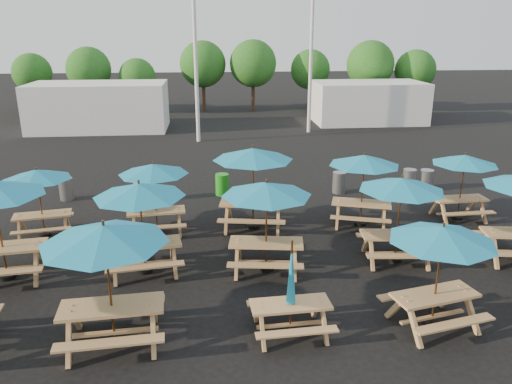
{
  "coord_description": "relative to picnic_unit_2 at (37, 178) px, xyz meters",
  "views": [
    {
      "loc": [
        -1.35,
        -13.01,
        5.89
      ],
      "look_at": [
        0.0,
        1.5,
        1.1
      ],
      "focal_mm": 35.0,
      "sensor_mm": 36.0,
      "label": 1
    }
  ],
  "objects": [
    {
      "name": "waste_bin_2",
      "position": [
        5.39,
        3.39,
        -1.4
      ],
      "size": [
        0.49,
        0.49,
        0.79
      ],
      "primitive_type": "cylinder",
      "color": "#1D8B19",
      "rests_on": "ground"
    },
    {
      "name": "picnic_unit_10",
      "position": [
        9.8,
        -2.6,
        0.22
      ],
      "size": [
        2.38,
        2.38,
        2.33
      ],
      "rotation": [
        0.0,
        0.0,
        -0.09
      ],
      "color": "#AC7B4C",
      "rests_on": "ground"
    },
    {
      "name": "picnic_unit_4",
      "position": [
        3.26,
        -2.63,
        0.27
      ],
      "size": [
        2.55,
        2.55,
        2.38
      ],
      "rotation": [
        0.0,
        0.0,
        0.15
      ],
      "color": "#AC7B4C",
      "rests_on": "ground"
    },
    {
      "name": "event_tent_1",
      "position": [
        15.36,
        17.75,
        -0.5
      ],
      "size": [
        7.0,
        4.0,
        2.6
      ],
      "primitive_type": "cube",
      "color": "silver",
      "rests_on": "ground"
    },
    {
      "name": "mast_1",
      "position": [
        10.86,
        14.75,
        4.2
      ],
      "size": [
        0.2,
        0.2,
        12.0
      ],
      "primitive_type": "cylinder",
      "color": "silver",
      "rests_on": "ground"
    },
    {
      "name": "tree_7",
      "position": [
        19.98,
        21.68,
        1.19
      ],
      "size": [
        2.95,
        2.95,
        4.48
      ],
      "color": "#382314",
      "rests_on": "ground"
    },
    {
      "name": "tree_4",
      "position": [
        8.25,
        23.01,
        1.66
      ],
      "size": [
        3.41,
        3.41,
        5.17
      ],
      "color": "#382314",
      "rests_on": "ground"
    },
    {
      "name": "tree_1",
      "position": [
        -3.39,
        22.65,
        1.35
      ],
      "size": [
        3.11,
        3.11,
        4.72
      ],
      "color": "#382314",
      "rests_on": "ground"
    },
    {
      "name": "tree_5",
      "position": [
        12.58,
        23.43,
        1.17
      ],
      "size": [
        2.94,
        2.94,
        4.45
      ],
      "color": "#382314",
      "rests_on": "ground"
    },
    {
      "name": "ground",
      "position": [
        6.36,
        -1.25,
        -1.8
      ],
      "size": [
        120.0,
        120.0,
        0.0
      ],
      "primitive_type": "plane",
      "color": "black",
      "rests_on": "ground"
    },
    {
      "name": "tree_0",
      "position": [
        -7.72,
        24.0,
        1.03
      ],
      "size": [
        2.8,
        2.8,
        4.24
      ],
      "color": "#382314",
      "rests_on": "ground"
    },
    {
      "name": "picnic_unit_7",
      "position": [
        6.33,
        -2.81,
        0.26
      ],
      "size": [
        2.52,
        2.52,
        2.37
      ],
      "rotation": [
        0.0,
        0.0,
        -0.14
      ],
      "color": "#AC7B4C",
      "rests_on": "ground"
    },
    {
      "name": "picnic_unit_9",
      "position": [
        9.48,
        -5.64,
        0.16
      ],
      "size": [
        2.54,
        2.54,
        2.25
      ],
      "rotation": [
        0.0,
        0.0,
        0.23
      ],
      "color": "#AC7B4C",
      "rests_on": "ground"
    },
    {
      "name": "picnic_unit_2",
      "position": [
        0.0,
        0.0,
        0.0
      ],
      "size": [
        2.27,
        2.27,
        2.07
      ],
      "rotation": [
        0.0,
        0.0,
        0.18
      ],
      "color": "#AC7B4C",
      "rests_on": "ground"
    },
    {
      "name": "waste_bin_5",
      "position": [
        13.16,
        3.24,
        -1.4
      ],
      "size": [
        0.49,
        0.49,
        0.79
      ],
      "primitive_type": "cylinder",
      "color": "gray",
      "rests_on": "ground"
    },
    {
      "name": "picnic_unit_14",
      "position": [
        12.92,
        0.19,
        0.08
      ],
      "size": [
        2.12,
        2.12,
        2.16
      ],
      "rotation": [
        0.0,
        0.0,
        0.05
      ],
      "color": "#AC7B4C",
      "rests_on": "ground"
    },
    {
      "name": "tree_3",
      "position": [
        4.6,
        23.47,
        1.61
      ],
      "size": [
        3.36,
        3.36,
        5.09
      ],
      "color": "#382314",
      "rests_on": "ground"
    },
    {
      "name": "waste_bin_0",
      "position": [
        -0.22,
        3.36,
        -1.4
      ],
      "size": [
        0.49,
        0.49,
        0.79
      ],
      "primitive_type": "cylinder",
      "color": "gray",
      "rests_on": "ground"
    },
    {
      "name": "tree_6",
      "position": [
        16.59,
        21.65,
        1.63
      ],
      "size": [
        3.38,
        3.38,
        5.13
      ],
      "color": "#382314",
      "rests_on": "ground"
    },
    {
      "name": "picnic_unit_8",
      "position": [
        6.25,
        0.05,
        0.43
      ],
      "size": [
        2.77,
        2.77,
        2.56
      ],
      "rotation": [
        0.0,
        0.0,
        -0.16
      ],
      "color": "#AC7B4C",
      "rests_on": "ground"
    },
    {
      "name": "mast_0",
      "position": [
        4.36,
        12.75,
        4.2
      ],
      "size": [
        0.2,
        0.2,
        12.0
      ],
      "primitive_type": "cylinder",
      "color": "silver",
      "rests_on": "ground"
    },
    {
      "name": "picnic_unit_3",
      "position": [
        3.02,
        -5.64,
        0.39
      ],
      "size": [
        2.55,
        2.55,
        2.52
      ],
      "rotation": [
        0.0,
        0.0,
        0.08
      ],
      "color": "#AC7B4C",
      "rests_on": "ground"
    },
    {
      "name": "waste_bin_1",
      "position": [
        2.49,
        2.95,
        -1.4
      ],
      "size": [
        0.49,
        0.49,
        0.79
      ],
      "primitive_type": "cylinder",
      "color": "#E9570D",
      "rests_on": "ground"
    },
    {
      "name": "picnic_unit_6",
      "position": [
        6.5,
        -5.63,
        -0.96
      ],
      "size": [
        1.69,
        1.49,
        2.04
      ],
      "rotation": [
        0.0,
        0.0,
        0.06
      ],
      "color": "#AC7B4C",
      "rests_on": "ground"
    },
    {
      "name": "waste_bin_4",
      "position": [
        12.54,
        3.38,
        -1.4
      ],
      "size": [
        0.49,
        0.49,
        0.79
      ],
      "primitive_type": "cylinder",
      "color": "gray",
      "rests_on": "ground"
    },
    {
      "name": "picnic_unit_5",
      "position": [
        3.33,
        -0.07,
        0.09
      ],
      "size": [
        2.23,
        2.23,
        2.17
      ],
      "rotation": [
        0.0,
        0.0,
        0.09
      ],
      "color": "#AC7B4C",
      "rests_on": "ground"
    },
    {
      "name": "picnic_unit_11",
      "position": [
        9.62,
        -0.03,
        0.19
      ],
      "size": [
        2.71,
        2.71,
        2.29
      ],
      "rotation": [
        0.0,
        0.0,
        -0.31
      ],
      "color": "#AC7B4C",
      "rests_on": "ground"
    },
    {
      "name": "tree_2",
      "position": [
        -0.03,
        22.41,
        0.83
      ],
      "size": [
        2.59,
        2.59,
        3.93
      ],
      "color": "#382314",
      "rests_on": "ground"
    },
    {
      "name": "waste_bin_3",
      "position": [
        9.76,
        3.23,
        -1.4
      ],
      "size": [
        0.49,
        0.49,
        0.79
      ],
      "primitive_type": "cylinder",
      "color": "gray",
      "rests_on": "ground"
    },
    {
      "name": "event_tent_0",
      "position": [
        -1.64,
        16.75,
        -0.4
      ],
      "size": [
        8.0,
        4.0,
        2.8
      ],
      "primitive_type": "cube",
      "color": "silver",
      "rests_on": "ground"
    }
  ]
}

